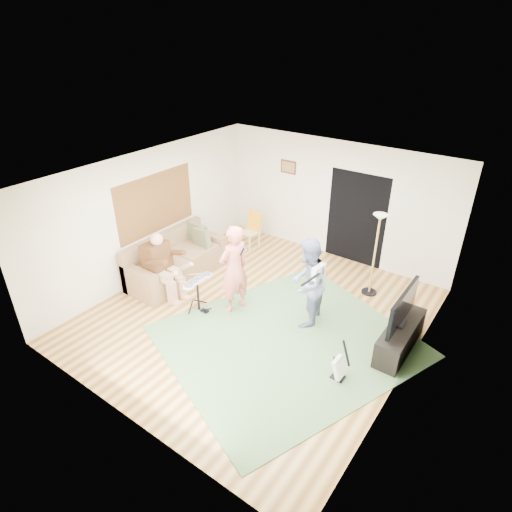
{
  "coord_description": "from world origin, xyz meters",
  "views": [
    {
      "loc": [
        3.82,
        -5.33,
        4.87
      ],
      "look_at": [
        -0.24,
        0.3,
        1.06
      ],
      "focal_mm": 30.0,
      "sensor_mm": 36.0,
      "label": 1
    }
  ],
  "objects_px": {
    "drum_kit": "(198,296)",
    "singer": "(234,269)",
    "sofa": "(174,263)",
    "guitarist": "(307,283)",
    "dining_chair": "(250,235)",
    "television": "(403,307)",
    "torchiere_lamp": "(377,241)",
    "tv_cabinet": "(400,338)",
    "guitar_spare": "(339,368)"
  },
  "relations": [
    {
      "from": "singer",
      "to": "sofa",
      "type": "bearing_deg",
      "value": -83.5
    },
    {
      "from": "television",
      "to": "guitarist",
      "type": "bearing_deg",
      "value": -170.74
    },
    {
      "from": "singer",
      "to": "tv_cabinet",
      "type": "relative_size",
      "value": 1.25
    },
    {
      "from": "drum_kit",
      "to": "torchiere_lamp",
      "type": "bearing_deg",
      "value": 45.66
    },
    {
      "from": "dining_chair",
      "to": "television",
      "type": "height_order",
      "value": "television"
    },
    {
      "from": "sofa",
      "to": "television",
      "type": "bearing_deg",
      "value": 5.73
    },
    {
      "from": "sofa",
      "to": "tv_cabinet",
      "type": "distance_m",
      "value": 4.82
    },
    {
      "from": "television",
      "to": "tv_cabinet",
      "type": "bearing_deg",
      "value": 0.0
    },
    {
      "from": "dining_chair",
      "to": "singer",
      "type": "bearing_deg",
      "value": -51.44
    },
    {
      "from": "dining_chair",
      "to": "television",
      "type": "bearing_deg",
      "value": -11.55
    },
    {
      "from": "torchiere_lamp",
      "to": "dining_chair",
      "type": "distance_m",
      "value": 3.29
    },
    {
      "from": "dining_chair",
      "to": "torchiere_lamp",
      "type": "bearing_deg",
      "value": 5.02
    },
    {
      "from": "torchiere_lamp",
      "to": "television",
      "type": "distance_m",
      "value": 1.73
    },
    {
      "from": "television",
      "to": "guitar_spare",
      "type": "bearing_deg",
      "value": -111.02
    },
    {
      "from": "guitarist",
      "to": "guitar_spare",
      "type": "xyz_separation_m",
      "value": [
        1.14,
        -0.95,
        -0.62
      ]
    },
    {
      "from": "sofa",
      "to": "torchiere_lamp",
      "type": "distance_m",
      "value": 4.24
    },
    {
      "from": "guitarist",
      "to": "torchiere_lamp",
      "type": "height_order",
      "value": "torchiere_lamp"
    },
    {
      "from": "guitar_spare",
      "to": "television",
      "type": "xyz_separation_m",
      "value": [
        0.46,
        1.21,
        0.63
      ]
    },
    {
      "from": "guitar_spare",
      "to": "dining_chair",
      "type": "bearing_deg",
      "value": 143.46
    },
    {
      "from": "sofa",
      "to": "drum_kit",
      "type": "bearing_deg",
      "value": -26.55
    },
    {
      "from": "singer",
      "to": "dining_chair",
      "type": "xyz_separation_m",
      "value": [
        -1.28,
        2.25,
        -0.55
      ]
    },
    {
      "from": "guitarist",
      "to": "dining_chair",
      "type": "height_order",
      "value": "guitarist"
    },
    {
      "from": "sofa",
      "to": "singer",
      "type": "distance_m",
      "value": 1.93
    },
    {
      "from": "sofa",
      "to": "singer",
      "type": "height_order",
      "value": "singer"
    },
    {
      "from": "guitarist",
      "to": "tv_cabinet",
      "type": "xyz_separation_m",
      "value": [
        1.66,
        0.26,
        -0.59
      ]
    },
    {
      "from": "tv_cabinet",
      "to": "television",
      "type": "height_order",
      "value": "television"
    },
    {
      "from": "torchiere_lamp",
      "to": "dining_chair",
      "type": "relative_size",
      "value": 1.91
    },
    {
      "from": "sofa",
      "to": "guitar_spare",
      "type": "bearing_deg",
      "value": -9.68
    },
    {
      "from": "television",
      "to": "sofa",
      "type": "bearing_deg",
      "value": -174.27
    },
    {
      "from": "drum_kit",
      "to": "guitar_spare",
      "type": "relative_size",
      "value": 0.93
    },
    {
      "from": "torchiere_lamp",
      "to": "tv_cabinet",
      "type": "height_order",
      "value": "torchiere_lamp"
    },
    {
      "from": "guitar_spare",
      "to": "tv_cabinet",
      "type": "height_order",
      "value": "guitar_spare"
    },
    {
      "from": "singer",
      "to": "guitarist",
      "type": "xyz_separation_m",
      "value": [
        1.31,
        0.42,
        -0.03
      ]
    },
    {
      "from": "singer",
      "to": "guitar_spare",
      "type": "relative_size",
      "value": 2.28
    },
    {
      "from": "sofa",
      "to": "guitarist",
      "type": "relative_size",
      "value": 1.35
    },
    {
      "from": "singer",
      "to": "guitar_spare",
      "type": "bearing_deg",
      "value": 90.92
    },
    {
      "from": "drum_kit",
      "to": "tv_cabinet",
      "type": "distance_m",
      "value": 3.68
    },
    {
      "from": "drum_kit",
      "to": "guitar_spare",
      "type": "xyz_separation_m",
      "value": [
        2.99,
        -0.08,
        -0.09
      ]
    },
    {
      "from": "sofa",
      "to": "guitarist",
      "type": "bearing_deg",
      "value": 3.9
    },
    {
      "from": "television",
      "to": "singer",
      "type": "bearing_deg",
      "value": -166.81
    },
    {
      "from": "guitarist",
      "to": "dining_chair",
      "type": "xyz_separation_m",
      "value": [
        -2.59,
        1.82,
        -0.52
      ]
    },
    {
      "from": "singer",
      "to": "dining_chair",
      "type": "distance_m",
      "value": 2.64
    },
    {
      "from": "torchiere_lamp",
      "to": "television",
      "type": "relative_size",
      "value": 1.46
    },
    {
      "from": "dining_chair",
      "to": "tv_cabinet",
      "type": "relative_size",
      "value": 0.65
    },
    {
      "from": "guitar_spare",
      "to": "dining_chair",
      "type": "height_order",
      "value": "dining_chair"
    },
    {
      "from": "television",
      "to": "dining_chair",
      "type": "bearing_deg",
      "value": 159.61
    },
    {
      "from": "drum_kit",
      "to": "singer",
      "type": "relative_size",
      "value": 0.41
    },
    {
      "from": "singer",
      "to": "tv_cabinet",
      "type": "bearing_deg",
      "value": 115.94
    },
    {
      "from": "guitar_spare",
      "to": "dining_chair",
      "type": "relative_size",
      "value": 0.84
    },
    {
      "from": "singer",
      "to": "guitarist",
      "type": "height_order",
      "value": "singer"
    }
  ]
}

